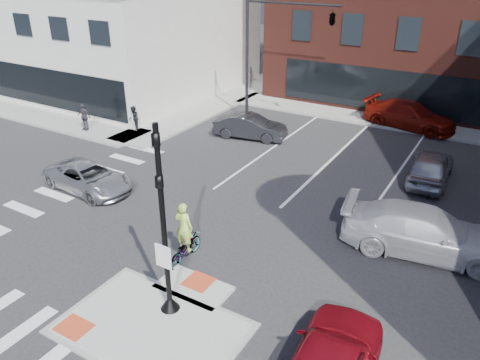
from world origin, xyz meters
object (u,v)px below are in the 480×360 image
Objects in this scene: bg_car_silver at (431,167)px; white_pickup at (425,232)px; silver_suv at (89,178)px; cyclist at (185,242)px; bg_car_red at (409,115)px; pedestrian_a at (134,118)px; bg_car_dark at (250,127)px; pedestrian_b at (84,117)px.

white_pickup is at bearing 96.52° from bg_car_silver.
bg_car_silver is (-0.96, 6.39, -0.10)m from white_pickup.
silver_suv is 1.96× the size of cyclist.
white_pickup is 8.69m from cyclist.
bg_car_red is 19.03m from cyclist.
bg_car_red is at bearing 75.52° from pedestrian_a.
bg_car_dark is at bearing 140.56° from bg_car_red.
bg_car_silver is at bearing -105.36° from bg_car_dark.
white_pickup is at bearing -75.15° from silver_suv.
bg_car_dark is 0.76× the size of bg_car_red.
bg_car_red reaches higher than bg_car_dark.
cyclist is at bearing 179.04° from bg_car_red.
silver_suv is 16.21m from bg_car_silver.
cyclist reaches higher than white_pickup.
bg_car_red is 2.43× the size of cyclist.
white_pickup is at bearing -133.43° from bg_car_dark.
pedestrian_a is at bearing 133.26° from bg_car_red.
pedestrian_b is at bearing 103.70° from bg_car_dark.
pedestrian_b is (-2.66, -1.51, 0.07)m from pedestrian_a.
bg_car_silver reaches higher than bg_car_dark.
bg_car_silver is 17.13m from pedestrian_a.
pedestrian_b is (-13.45, 7.69, 0.20)m from cyclist.
cyclist is (4.20, -12.03, 0.08)m from bg_car_dark.
silver_suv is at bearing 32.14° from bg_car_silver.
pedestrian_b is (-6.24, 5.49, 0.35)m from silver_suv.
silver_suv is 1.06× the size of bg_car_dark.
bg_car_dark is at bearing 65.11° from pedestrian_a.
bg_car_dark is (3.01, 9.83, 0.08)m from silver_suv.
white_pickup is 18.46m from pedestrian_a.
pedestrian_a is at bearing -44.54° from cyclist.
pedestrian_a is 0.91× the size of pedestrian_b.
bg_car_red reaches higher than bg_car_silver.
bg_car_dark is (-11.37, 7.11, -0.15)m from white_pickup.
white_pickup reaches higher than bg_car_silver.
silver_suv is at bearing -20.97° from pedestrian_a.
bg_car_silver is at bearing -0.58° from white_pickup.
pedestrian_b reaches higher than bg_car_dark.
silver_suv is 7.54m from cyclist.
pedestrian_b is (-9.25, -4.33, 0.27)m from bg_car_dark.
bg_car_silver is 1.91× the size of cyclist.
white_pickup is (14.38, 2.72, 0.22)m from silver_suv.
bg_car_dark is at bearing -5.98° from bg_car_silver.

